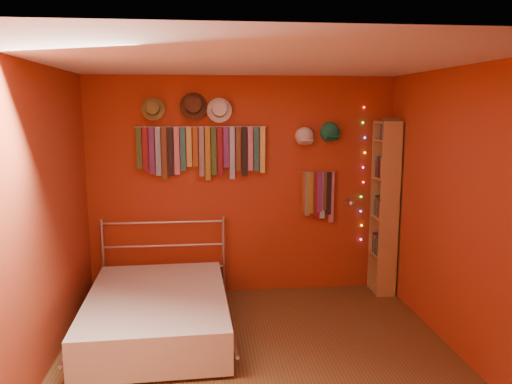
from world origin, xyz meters
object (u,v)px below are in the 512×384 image
object	(u,v)px
tie_rack	(202,149)
bed	(157,312)
bookshelf	(388,207)
reading_lamp	(351,203)

from	to	relation	value
tie_rack	bed	bearing A→B (deg)	-114.16
tie_rack	bookshelf	xyz separation A→B (m)	(2.12, -0.15, -0.67)
reading_lamp	bed	world-z (taller)	reading_lamp
tie_rack	bookshelf	distance (m)	2.23
bookshelf	bed	size ratio (longest dim) A/B	1.04
tie_rack	bed	xyz separation A→B (m)	(-0.45, -1.00, -1.47)
reading_lamp	bed	size ratio (longest dim) A/B	0.16
reading_lamp	bed	distance (m)	2.43
tie_rack	reading_lamp	world-z (taller)	tie_rack
reading_lamp	bed	xyz separation A→B (m)	(-2.12, -0.83, -0.86)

